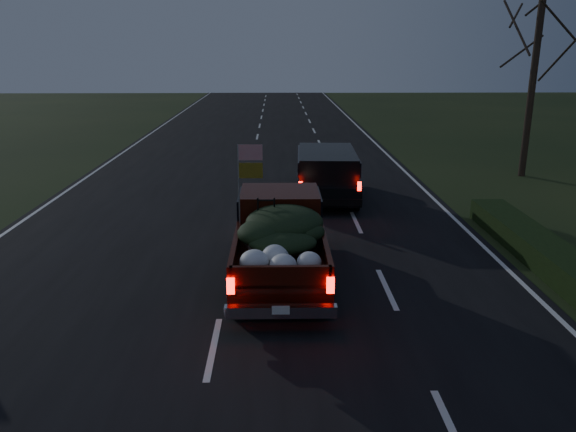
{
  "coord_description": "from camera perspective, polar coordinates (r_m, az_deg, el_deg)",
  "views": [
    {
      "loc": [
        1.15,
        -8.98,
        5.17
      ],
      "look_at": [
        1.42,
        3.93,
        1.3
      ],
      "focal_mm": 35.0,
      "sensor_mm": 36.0,
      "label": 1
    }
  ],
  "objects": [
    {
      "name": "ground",
      "position": [
        10.42,
        -7.59,
        -13.21
      ],
      "size": [
        120.0,
        120.0,
        0.0
      ],
      "primitive_type": "plane",
      "color": "black",
      "rests_on": "ground"
    },
    {
      "name": "road_asphalt",
      "position": [
        10.42,
        -7.59,
        -13.16
      ],
      "size": [
        14.0,
        120.0,
        0.02
      ],
      "primitive_type": "cube",
      "color": "black",
      "rests_on": "ground"
    },
    {
      "name": "hedge_row",
      "position": [
        14.54,
        26.2,
        -4.68
      ],
      "size": [
        1.0,
        10.0,
        0.6
      ],
      "primitive_type": "cube",
      "color": "black",
      "rests_on": "ground"
    },
    {
      "name": "bare_tree_far",
      "position": [
        25.2,
        23.97,
        15.46
      ],
      "size": [
        3.6,
        3.6,
        7.0
      ],
      "color": "black",
      "rests_on": "ground"
    },
    {
      "name": "pickup_truck",
      "position": [
        12.99,
        -0.82,
        -1.83
      ],
      "size": [
        2.06,
        5.33,
        2.79
      ],
      "rotation": [
        0.0,
        0.0,
        -0.0
      ],
      "color": "#350E07",
      "rests_on": "ground"
    },
    {
      "name": "lead_suv",
      "position": [
        19.87,
        3.95,
        4.74
      ],
      "size": [
        2.25,
        5.0,
        1.41
      ],
      "rotation": [
        0.0,
        0.0,
        -0.04
      ],
      "color": "black",
      "rests_on": "ground"
    }
  ]
}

